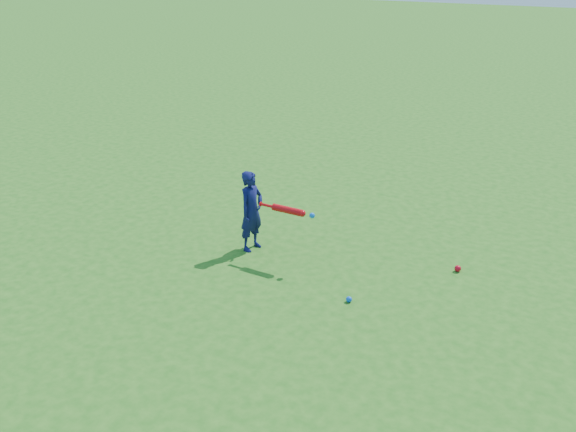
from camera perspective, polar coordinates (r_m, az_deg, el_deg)
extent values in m
plane|color=#226217|center=(8.21, -6.71, -1.45)|extent=(80.00, 80.00, 0.00)
imported|color=#10134D|center=(7.54, -3.26, 0.45)|extent=(0.26, 0.37, 0.97)
sphere|color=red|center=(7.42, 14.86, -4.53)|extent=(0.07, 0.07, 0.07)
sphere|color=blue|center=(6.61, 5.44, -7.38)|extent=(0.06, 0.06, 0.06)
cylinder|color=red|center=(7.37, -2.43, 1.07)|extent=(0.01, 0.05, 0.05)
cylinder|color=red|center=(7.33, -1.85, 0.94)|extent=(0.18, 0.03, 0.03)
cylinder|color=red|center=(7.20, -0.04, 0.54)|extent=(0.38, 0.08, 0.08)
sphere|color=red|center=(7.11, 1.27, 0.24)|extent=(0.08, 0.08, 0.08)
sphere|color=blue|center=(7.05, 2.15, 0.04)|extent=(0.06, 0.06, 0.06)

